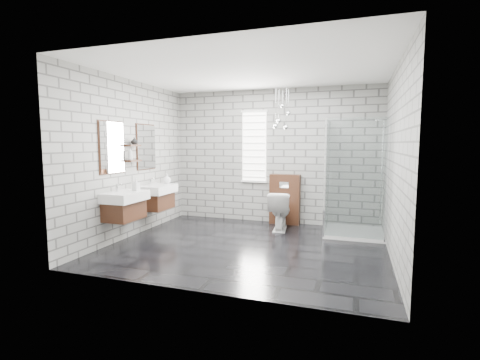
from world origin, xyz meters
The scene contains 20 objects.
floor centered at (0.00, 0.00, -0.01)m, with size 4.20×3.60×0.02m, color black.
ceiling centered at (0.00, 0.00, 2.71)m, with size 4.20×3.60×0.02m, color white.
wall_back centered at (0.00, 1.81, 1.35)m, with size 4.20×0.02×2.70m, color #969691.
wall_front centered at (0.00, -1.81, 1.35)m, with size 4.20×0.02×2.70m, color #969691.
wall_left centered at (-2.11, 0.00, 1.35)m, with size 0.02×3.60×2.70m, color #969691.
wall_right centered at (2.11, 0.00, 1.35)m, with size 0.02×3.60×2.70m, color #969691.
vanity_left centered at (-1.91, -0.52, 0.76)m, with size 0.47×0.70×1.57m.
vanity_right centered at (-1.91, 0.44, 0.76)m, with size 0.47×0.70×1.57m.
shelf_lower centered at (-2.03, -0.05, 1.32)m, with size 0.14×0.30×0.03m, color #442415.
shelf_upper centered at (-2.03, -0.05, 1.58)m, with size 0.14×0.30×0.03m, color #442415.
window centered at (-0.40, 1.78, 1.55)m, with size 0.56×0.05×1.48m.
cistern_panel centered at (0.27, 1.70, 0.50)m, with size 0.60×0.20×1.00m, color #442415.
flush_plate centered at (0.27, 1.60, 0.80)m, with size 0.18×0.01×0.12m, color silver.
shower_enclosure centered at (1.50, 1.18, 0.50)m, with size 1.00×1.00×2.03m.
pendant_cluster centered at (0.26, 1.38, 2.09)m, with size 0.30×0.28×0.83m.
toilet centered at (0.27, 1.21, 0.36)m, with size 0.40×0.70×0.72m, color white.
soap_bottle_a centered at (-1.79, -0.33, 0.95)m, with size 0.09×0.09×0.20m, color #B2B2B2.
soap_bottle_b centered at (-1.84, 0.73, 0.94)m, with size 0.15×0.15×0.19m, color #B2B2B2.
soap_bottle_c centered at (-2.02, -0.15, 1.45)m, with size 0.08×0.09×0.22m, color #B2B2B2.
vase centered at (-2.02, -0.01, 1.66)m, with size 0.12×0.12×0.12m, color #B2B2B2.
Camera 1 is at (1.59, -5.12, 1.61)m, focal length 26.00 mm.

